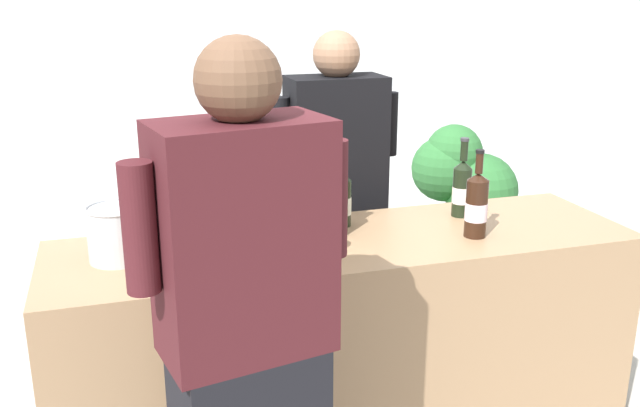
{
  "coord_description": "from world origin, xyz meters",
  "views": [
    {
      "loc": [
        -0.81,
        -2.31,
        1.82
      ],
      "look_at": [
        -0.11,
        0.0,
        1.08
      ],
      "focal_mm": 39.05,
      "sensor_mm": 36.0,
      "label": 1
    }
  ],
  "objects_px": {
    "wine_bottle_3": "(462,188)",
    "ice_bucket": "(118,232)",
    "wine_bottle_0": "(288,204)",
    "wine_bottle_4": "(341,199)",
    "potted_shrub": "(462,195)",
    "wine_glass": "(324,220)",
    "wine_bottle_5": "(337,202)",
    "person_guest": "(248,379)",
    "wine_bottle_1": "(476,205)",
    "person_server": "(335,219)",
    "wine_bottle_2": "(256,212)"
  },
  "relations": [
    {
      "from": "person_server",
      "to": "person_guest",
      "type": "distance_m",
      "value": 1.47
    },
    {
      "from": "ice_bucket",
      "to": "person_server",
      "type": "relative_size",
      "value": 0.13
    },
    {
      "from": "wine_bottle_0",
      "to": "wine_glass",
      "type": "relative_size",
      "value": 1.72
    },
    {
      "from": "wine_bottle_0",
      "to": "person_server",
      "type": "relative_size",
      "value": 0.19
    },
    {
      "from": "wine_bottle_1",
      "to": "wine_bottle_4",
      "type": "distance_m",
      "value": 0.52
    },
    {
      "from": "wine_bottle_0",
      "to": "person_guest",
      "type": "distance_m",
      "value": 0.93
    },
    {
      "from": "wine_bottle_0",
      "to": "wine_bottle_1",
      "type": "bearing_deg",
      "value": -19.98
    },
    {
      "from": "person_guest",
      "to": "wine_bottle_1",
      "type": "bearing_deg",
      "value": 31.21
    },
    {
      "from": "wine_bottle_4",
      "to": "ice_bucket",
      "type": "distance_m",
      "value": 0.85
    },
    {
      "from": "person_guest",
      "to": "ice_bucket",
      "type": "bearing_deg",
      "value": 111.63
    },
    {
      "from": "potted_shrub",
      "to": "wine_bottle_3",
      "type": "bearing_deg",
      "value": -119.05
    },
    {
      "from": "wine_bottle_4",
      "to": "ice_bucket",
      "type": "bearing_deg",
      "value": -171.92
    },
    {
      "from": "wine_bottle_2",
      "to": "ice_bucket",
      "type": "relative_size",
      "value": 1.5
    },
    {
      "from": "wine_bottle_4",
      "to": "wine_bottle_5",
      "type": "bearing_deg",
      "value": -116.24
    },
    {
      "from": "ice_bucket",
      "to": "wine_bottle_1",
      "type": "bearing_deg",
      "value": -6.59
    },
    {
      "from": "ice_bucket",
      "to": "person_guest",
      "type": "xyz_separation_m",
      "value": [
        0.3,
        -0.75,
        -0.19
      ]
    },
    {
      "from": "wine_bottle_5",
      "to": "person_server",
      "type": "relative_size",
      "value": 0.2
    },
    {
      "from": "wine_bottle_1",
      "to": "wine_glass",
      "type": "xyz_separation_m",
      "value": [
        -0.61,
        -0.03,
        0.01
      ]
    },
    {
      "from": "wine_bottle_4",
      "to": "wine_bottle_0",
      "type": "bearing_deg",
      "value": -172.77
    },
    {
      "from": "wine_glass",
      "to": "wine_bottle_4",
      "type": "bearing_deg",
      "value": 61.46
    },
    {
      "from": "wine_bottle_1",
      "to": "person_server",
      "type": "relative_size",
      "value": 0.2
    },
    {
      "from": "wine_bottle_0",
      "to": "wine_glass",
      "type": "height_order",
      "value": "wine_bottle_0"
    },
    {
      "from": "wine_bottle_1",
      "to": "wine_bottle_3",
      "type": "height_order",
      "value": "wine_bottle_1"
    },
    {
      "from": "wine_bottle_0",
      "to": "wine_bottle_2",
      "type": "distance_m",
      "value": 0.16
    },
    {
      "from": "wine_bottle_2",
      "to": "potted_shrub",
      "type": "bearing_deg",
      "value": 36.33
    },
    {
      "from": "ice_bucket",
      "to": "wine_bottle_3",
      "type": "bearing_deg",
      "value": 3.9
    },
    {
      "from": "wine_bottle_4",
      "to": "wine_glass",
      "type": "distance_m",
      "value": 0.34
    },
    {
      "from": "wine_bottle_5",
      "to": "person_server",
      "type": "xyz_separation_m",
      "value": [
        0.17,
        0.53,
        -0.25
      ]
    },
    {
      "from": "wine_bottle_0",
      "to": "ice_bucket",
      "type": "distance_m",
      "value": 0.63
    },
    {
      "from": "wine_glass",
      "to": "ice_bucket",
      "type": "relative_size",
      "value": 0.88
    },
    {
      "from": "wine_bottle_4",
      "to": "person_guest",
      "type": "distance_m",
      "value": 1.05
    },
    {
      "from": "wine_bottle_3",
      "to": "ice_bucket",
      "type": "xyz_separation_m",
      "value": [
        -1.36,
        -0.09,
        -0.02
      ]
    },
    {
      "from": "potted_shrub",
      "to": "wine_glass",
      "type": "bearing_deg",
      "value": -134.5
    },
    {
      "from": "wine_bottle_4",
      "to": "person_guest",
      "type": "bearing_deg",
      "value": -122.19
    },
    {
      "from": "wine_bottle_0",
      "to": "wine_bottle_5",
      "type": "xyz_separation_m",
      "value": [
        0.17,
        -0.07,
        0.02
      ]
    },
    {
      "from": "wine_bottle_4",
      "to": "ice_bucket",
      "type": "xyz_separation_m",
      "value": [
        -0.85,
        -0.12,
        -0.01
      ]
    },
    {
      "from": "wine_bottle_5",
      "to": "person_server",
      "type": "distance_m",
      "value": 0.61
    },
    {
      "from": "wine_bottle_4",
      "to": "person_server",
      "type": "xyz_separation_m",
      "value": [
        0.12,
        0.43,
        -0.23
      ]
    },
    {
      "from": "wine_bottle_0",
      "to": "person_server",
      "type": "height_order",
      "value": "person_server"
    },
    {
      "from": "wine_bottle_3",
      "to": "wine_bottle_4",
      "type": "distance_m",
      "value": 0.51
    },
    {
      "from": "wine_bottle_0",
      "to": "wine_bottle_4",
      "type": "relative_size",
      "value": 0.97
    },
    {
      "from": "wine_bottle_5",
      "to": "wine_glass",
      "type": "bearing_deg",
      "value": -119.59
    },
    {
      "from": "wine_bottle_2",
      "to": "person_guest",
      "type": "distance_m",
      "value": 0.82
    },
    {
      "from": "wine_bottle_1",
      "to": "potted_shrub",
      "type": "distance_m",
      "value": 1.39
    },
    {
      "from": "wine_bottle_1",
      "to": "person_server",
      "type": "distance_m",
      "value": 0.81
    },
    {
      "from": "wine_bottle_2",
      "to": "wine_glass",
      "type": "distance_m",
      "value": 0.28
    },
    {
      "from": "wine_bottle_3",
      "to": "wine_bottle_4",
      "type": "height_order",
      "value": "wine_bottle_4"
    },
    {
      "from": "wine_bottle_2",
      "to": "person_server",
      "type": "distance_m",
      "value": 0.76
    },
    {
      "from": "wine_bottle_2",
      "to": "person_guest",
      "type": "relative_size",
      "value": 0.18
    },
    {
      "from": "wine_bottle_1",
      "to": "wine_bottle_5",
      "type": "xyz_separation_m",
      "value": [
        -0.49,
        0.17,
        0.01
      ]
    }
  ]
}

